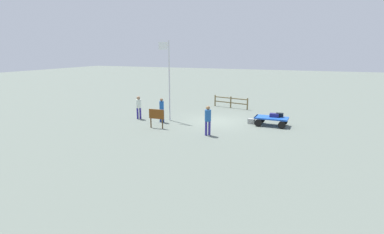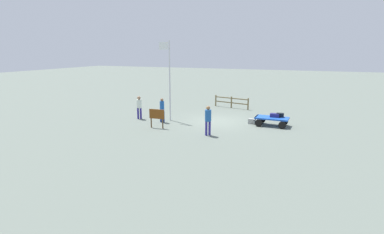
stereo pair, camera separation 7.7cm
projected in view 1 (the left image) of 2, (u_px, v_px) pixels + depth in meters
name	position (u px, v px, depth m)	size (l,w,h in m)	color
ground_plane	(217.00, 121.00, 21.62)	(120.00, 120.00, 0.00)	slate
luggage_cart	(271.00, 119.00, 20.24)	(2.19, 1.32, 0.59)	blue
suitcase_navy	(280.00, 115.00, 20.24)	(0.49, 0.36, 0.27)	black
suitcase_tan	(274.00, 115.00, 20.25)	(0.61, 0.40, 0.24)	navy
suitcase_maroon	(251.00, 121.00, 20.86)	(0.48, 0.32, 0.34)	gray
worker_lead	(208.00, 118.00, 17.79)	(0.51, 0.51, 1.79)	navy
worker_trailing	(162.00, 109.00, 21.07)	(0.35, 0.35, 1.72)	navy
worker_supervisor	(139.00, 106.00, 22.09)	(0.49, 0.49, 1.70)	navy
flagpole	(168.00, 75.00, 21.20)	(0.88, 0.16, 5.64)	silver
signboard	(156.00, 116.00, 19.52)	(1.04, 0.12, 1.25)	#4C3319
wooden_fence	(231.00, 101.00, 26.48)	(3.24, 0.79, 1.01)	brown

